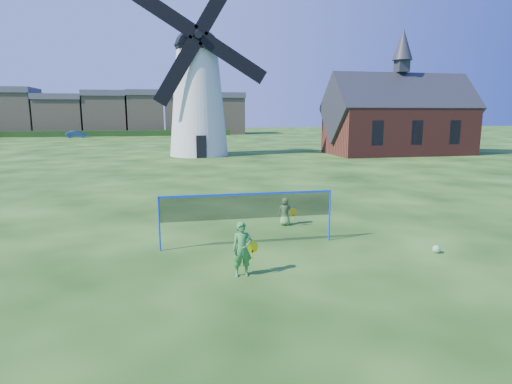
{
  "coord_description": "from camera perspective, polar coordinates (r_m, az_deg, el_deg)",
  "views": [
    {
      "loc": [
        -2.34,
        -11.7,
        3.77
      ],
      "look_at": [
        0.2,
        0.5,
        1.5
      ],
      "focal_mm": 30.08,
      "sensor_mm": 36.0,
      "label": 1
    }
  ],
  "objects": [
    {
      "name": "player_girl",
      "position": [
        10.12,
        -1.85,
        -7.63
      ],
      "size": [
        0.66,
        0.35,
        1.31
      ],
      "rotation": [
        0.0,
        0.0,
        -0.0
      ],
      "color": "#36873C",
      "rests_on": "ground"
    },
    {
      "name": "player_boy",
      "position": [
        14.74,
        3.91,
        -2.59
      ],
      "size": [
        0.63,
        0.46,
        0.97
      ],
      "rotation": [
        0.0,
        0.0,
        2.79
      ],
      "color": "#66A34E",
      "rests_on": "ground"
    },
    {
      "name": "hedge",
      "position": [
        80.22,
        -26.13,
        6.94
      ],
      "size": [
        62.0,
        0.8,
        1.0
      ],
      "primitive_type": "cube",
      "color": "#193814",
      "rests_on": "ground"
    },
    {
      "name": "car_right",
      "position": [
        75.59,
        -22.76,
        7.09
      ],
      "size": [
        3.51,
        1.82,
        1.1
      ],
      "primitive_type": "imported",
      "rotation": [
        0.0,
        0.0,
        1.77
      ],
      "color": "navy",
      "rests_on": "ground"
    },
    {
      "name": "ground",
      "position": [
        12.52,
        -0.43,
        -7.21
      ],
      "size": [
        220.0,
        220.0,
        0.0
      ],
      "primitive_type": "plane",
      "color": "black",
      "rests_on": "ground"
    },
    {
      "name": "badminton_net",
      "position": [
        12.31,
        -1.11,
        -2.01
      ],
      "size": [
        5.05,
        0.05,
        1.55
      ],
      "color": "blue",
      "rests_on": "ground"
    },
    {
      "name": "chapel",
      "position": [
        43.39,
        18.45,
        9.09
      ],
      "size": [
        13.59,
        6.59,
        11.49
      ],
      "color": "maroon",
      "rests_on": "ground"
    },
    {
      "name": "windmill",
      "position": [
        40.12,
        -7.73,
        12.86
      ],
      "size": [
        11.87,
        5.33,
        16.23
      ],
      "color": "silver",
      "rests_on": "ground"
    },
    {
      "name": "terraced_houses",
      "position": [
        85.55,
        -24.04,
        9.59
      ],
      "size": [
        64.47,
        8.4,
        8.32
      ],
      "color": "gray",
      "rests_on": "ground"
    },
    {
      "name": "play_ball",
      "position": [
        12.89,
        22.86,
        -7.01
      ],
      "size": [
        0.22,
        0.22,
        0.22
      ],
      "primitive_type": "sphere",
      "color": "green",
      "rests_on": "ground"
    }
  ]
}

